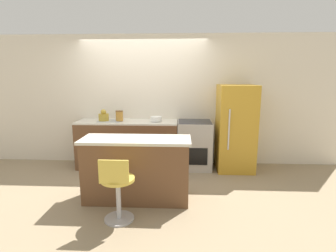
{
  "coord_description": "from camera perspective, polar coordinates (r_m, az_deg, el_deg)",
  "views": [
    {
      "loc": [
        0.75,
        -4.66,
        1.81
      ],
      "look_at": [
        0.54,
        -0.37,
        0.97
      ],
      "focal_mm": 28.0,
      "sensor_mm": 36.0,
      "label": 1
    }
  ],
  "objects": [
    {
      "name": "oven_range",
      "position": [
        5.17,
        5.75,
        -4.09
      ],
      "size": [
        0.66,
        0.62,
        0.93
      ],
      "color": "#B7B2A8",
      "rests_on": "ground_plane"
    },
    {
      "name": "stool_chair",
      "position": [
        3.39,
        -10.92,
        -13.56
      ],
      "size": [
        0.42,
        0.42,
        0.85
      ],
      "color": "#B7B7BC",
      "rests_on": "ground_plane"
    },
    {
      "name": "mixing_bowl",
      "position": [
        5.05,
        -2.62,
        1.57
      ],
      "size": [
        0.22,
        0.22,
        0.09
      ],
      "color": "white",
      "rests_on": "back_counter"
    },
    {
      "name": "back_counter",
      "position": [
        5.27,
        -8.72,
        -3.89
      ],
      "size": [
        1.95,
        0.61,
        0.93
      ],
      "color": "brown",
      "rests_on": "ground_plane"
    },
    {
      "name": "wall_back",
      "position": [
        5.39,
        -5.21,
        5.58
      ],
      "size": [
        8.0,
        0.06,
        2.6
      ],
      "color": "silver",
      "rests_on": "ground_plane"
    },
    {
      "name": "kitchen_island",
      "position": [
        3.89,
        -6.85,
        -9.3
      ],
      "size": [
        1.56,
        0.57,
        0.93
      ],
      "color": "brown",
      "rests_on": "ground_plane"
    },
    {
      "name": "kettle",
      "position": [
        5.24,
        -13.83,
        2.09
      ],
      "size": [
        0.2,
        0.2,
        0.22
      ],
      "color": "#B29333",
      "rests_on": "back_counter"
    },
    {
      "name": "canister_jar",
      "position": [
        5.16,
        -10.54,
        2.22
      ],
      "size": [
        0.15,
        0.15,
        0.2
      ],
      "color": "#B77F33",
      "rests_on": "back_counter"
    },
    {
      "name": "refrigerator",
      "position": [
        5.15,
        14.47,
        -0.44
      ],
      "size": [
        0.68,
        0.71,
        1.63
      ],
      "color": "gold",
      "rests_on": "ground_plane"
    },
    {
      "name": "ground_plane",
      "position": [
        5.05,
        -6.0,
        -10.0
      ],
      "size": [
        14.0,
        14.0,
        0.0
      ],
      "primitive_type": "plane",
      "color": "#998466"
    }
  ]
}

